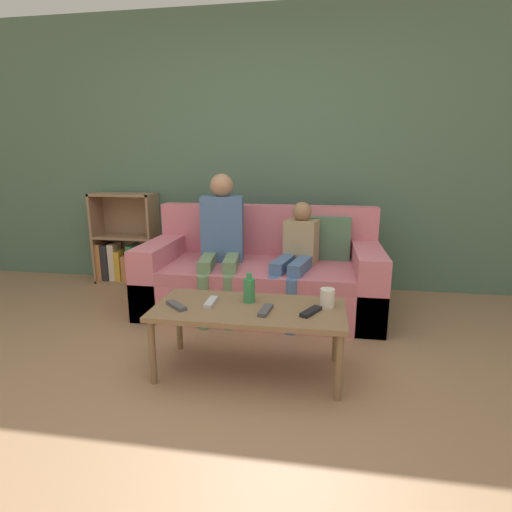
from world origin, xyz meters
TOP-DOWN VIEW (x-y plane):
  - ground_plane at (0.00, 0.00)m, footprint 22.00×22.00m
  - wall_back at (0.00, 2.31)m, footprint 12.00×0.06m
  - couch at (0.06, 1.60)m, footprint 1.93×0.92m
  - bookshelf at (-1.47, 2.15)m, footprint 0.63×0.28m
  - coffee_table at (0.14, 0.53)m, footprint 1.11×0.51m
  - person_adult at (-0.27, 1.50)m, footprint 0.39×0.66m
  - person_child at (0.35, 1.46)m, footprint 0.37×0.67m
  - cup_near at (0.58, 0.61)m, footprint 0.08×0.08m
  - tv_remote_0 at (0.24, 0.47)m, footprint 0.07×0.17m
  - tv_remote_1 at (-0.28, 0.46)m, footprint 0.16×0.15m
  - tv_remote_2 at (0.49, 0.49)m, footprint 0.12×0.17m
  - tv_remote_3 at (-0.10, 0.55)m, footprint 0.05×0.17m
  - bottle at (0.12, 0.62)m, footprint 0.07×0.07m

SIDE VIEW (x-z plane):
  - ground_plane at x=0.00m, z-range 0.00..0.00m
  - couch at x=0.06m, z-range -0.14..0.70m
  - bookshelf at x=-1.47m, z-range -0.10..0.82m
  - coffee_table at x=0.14m, z-range 0.16..0.57m
  - tv_remote_0 at x=0.24m, z-range 0.41..0.43m
  - tv_remote_1 at x=-0.28m, z-range 0.41..0.43m
  - tv_remote_2 at x=0.49m, z-range 0.41..0.43m
  - tv_remote_3 at x=-0.10m, z-range 0.41..0.43m
  - cup_near at x=0.58m, z-range 0.41..0.52m
  - bottle at x=0.12m, z-range 0.40..0.58m
  - person_child at x=0.35m, z-range 0.06..0.97m
  - person_adult at x=-0.27m, z-range 0.07..1.21m
  - wall_back at x=0.00m, z-range 0.00..2.60m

